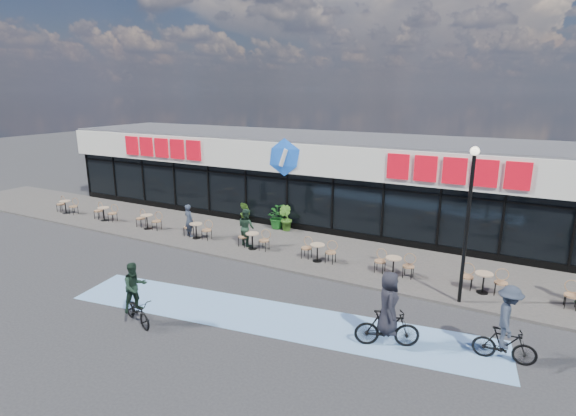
{
  "coord_description": "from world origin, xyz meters",
  "views": [
    {
      "loc": [
        10.53,
        -12.64,
        7.03
      ],
      "look_at": [
        1.92,
        3.5,
        2.2
      ],
      "focal_mm": 28.0,
      "sensor_mm": 36.0,
      "label": 1
    }
  ],
  "objects": [
    {
      "name": "bistro_set_0",
      "position": [
        -12.62,
        3.5,
        0.56
      ],
      "size": [
        1.54,
        0.62,
        0.9
      ],
      "color": "tan",
      "rests_on": "sidewalk"
    },
    {
      "name": "potted_plant_mid",
      "position": [
        -2.4,
        6.73,
        0.68
      ],
      "size": [
        0.82,
        0.79,
        1.15
      ],
      "primitive_type": "imported",
      "rotation": [
        0.0,
        0.0,
        5.63
      ],
      "color": "#375F1B",
      "rests_on": "sidewalk"
    },
    {
      "name": "ground",
      "position": [
        0.0,
        0.0,
        0.0
      ],
      "size": [
        120.0,
        120.0,
        0.0
      ],
      "primitive_type": "plane",
      "color": "#28282B",
      "rests_on": "ground"
    },
    {
      "name": "bike_lane",
      "position": [
        4.0,
        -1.5,
        0.01
      ],
      "size": [
        14.17,
        4.13,
        0.01
      ],
      "primitive_type": "cube",
      "rotation": [
        0.0,
        0.0,
        0.14
      ],
      "color": "#6C9ACC",
      "rests_on": "ground"
    },
    {
      "name": "patron_left",
      "position": [
        -3.53,
        3.5,
        0.9
      ],
      "size": [
        0.67,
        0.55,
        1.6
      ],
      "primitive_type": "imported",
      "rotation": [
        0.0,
        0.0,
        2.82
      ],
      "color": "#2A3141",
      "rests_on": "sidewalk"
    },
    {
      "name": "patron_right",
      "position": [
        -0.37,
        3.74,
        0.96
      ],
      "size": [
        1.02,
        0.91,
        1.72
      ],
      "primitive_type": "imported",
      "rotation": [
        0.0,
        0.0,
        2.76
      ],
      "color": "#1C3424",
      "rests_on": "sidewalk"
    },
    {
      "name": "building",
      "position": [
        -0.0,
        9.93,
        2.34
      ],
      "size": [
        30.6,
        6.57,
        4.75
      ],
      "color": "black",
      "rests_on": "ground"
    },
    {
      "name": "bistro_set_1",
      "position": [
        -9.42,
        3.5,
        0.56
      ],
      "size": [
        1.54,
        0.62,
        0.9
      ],
      "color": "tan",
      "rests_on": "sidewalk"
    },
    {
      "name": "bistro_set_6",
      "position": [
        6.54,
        3.5,
        0.56
      ],
      "size": [
        1.54,
        0.62,
        0.9
      ],
      "color": "tan",
      "rests_on": "sidewalk"
    },
    {
      "name": "potted_plant_right",
      "position": [
        0.15,
        6.54,
        0.74
      ],
      "size": [
        0.81,
        0.71,
        1.28
      ],
      "primitive_type": "imported",
      "rotation": [
        0.0,
        0.0,
        2.91
      ],
      "color": "#37661D",
      "rests_on": "sidewalk"
    },
    {
      "name": "bistro_set_2",
      "position": [
        -6.23,
        3.5,
        0.56
      ],
      "size": [
        1.54,
        0.62,
        0.9
      ],
      "color": "tan",
      "rests_on": "sidewalk"
    },
    {
      "name": "bistro_set_3",
      "position": [
        -3.04,
        3.5,
        0.56
      ],
      "size": [
        1.54,
        0.62,
        0.9
      ],
      "color": "tan",
      "rests_on": "sidewalk"
    },
    {
      "name": "potted_plant_left",
      "position": [
        -0.45,
        6.61,
        0.7
      ],
      "size": [
        1.36,
        1.29,
        1.2
      ],
      "primitive_type": "imported",
      "rotation": [
        0.0,
        0.0,
        2.73
      ],
      "color": "#18541A",
      "rests_on": "sidewalk"
    },
    {
      "name": "lamp_post",
      "position": [
        9.11,
        2.3,
        3.21
      ],
      "size": [
        0.28,
        0.28,
        5.24
      ],
      "color": "black",
      "rests_on": "sidewalk"
    },
    {
      "name": "bistro_set_4",
      "position": [
        0.15,
        3.5,
        0.56
      ],
      "size": [
        1.54,
        0.62,
        0.9
      ],
      "color": "tan",
      "rests_on": "sidewalk"
    },
    {
      "name": "bistro_set_5",
      "position": [
        3.35,
        3.5,
        0.56
      ],
      "size": [
        1.54,
        0.62,
        0.9
      ],
      "color": "tan",
      "rests_on": "sidewalk"
    },
    {
      "name": "cyclist_b",
      "position": [
        10.62,
        -0.62,
        1.01
      ],
      "size": [
        1.63,
        1.15,
        2.17
      ],
      "color": "black",
      "rests_on": "ground"
    },
    {
      "name": "cyclist_a",
      "position": [
        7.66,
        -1.35,
        0.92
      ],
      "size": [
        1.88,
        1.18,
        2.24
      ],
      "color": "black",
      "rests_on": "ground"
    },
    {
      "name": "bistro_set_7",
      "position": [
        9.73,
        3.5,
        0.56
      ],
      "size": [
        1.54,
        0.62,
        0.9
      ],
      "color": "tan",
      "rests_on": "sidewalk"
    },
    {
      "name": "sidewalk",
      "position": [
        0.0,
        4.5,
        0.05
      ],
      "size": [
        44.0,
        5.0,
        0.1
      ],
      "primitive_type": "cube",
      "color": "#4F4B46",
      "rests_on": "ground"
    },
    {
      "name": "cyclist_c",
      "position": [
        0.51,
        -3.75,
        0.8
      ],
      "size": [
        1.72,
        1.09,
        2.01
      ],
      "color": "black",
      "rests_on": "ground"
    }
  ]
}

